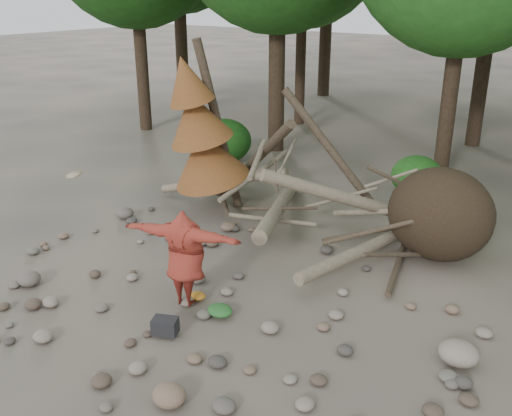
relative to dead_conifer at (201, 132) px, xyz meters
The scene contains 13 objects.
ground 5.05m from the dead_conifer, 47.26° to the right, with size 120.00×120.00×0.00m, color #514C44.
deadfall_pile 5.33m from the dead_conifer, ahead, with size 8.55×5.24×3.30m.
dead_conifer is the anchor object (origin of this frame).
bush_left 4.72m from the dead_conifer, 121.92° to the left, with size 1.80×1.80×1.44m, color #1B5115.
bush_mid 6.11m from the dead_conifer, 48.52° to the left, with size 1.40×1.40×1.12m, color #25661D.
frisbee_thrower 4.73m from the dead_conifer, 53.12° to the right, with size 3.48×1.24×2.22m.
backpack 5.89m from the dead_conifer, 55.91° to the right, with size 0.41×0.27×0.27m, color black.
cloth_green 5.41m from the dead_conifer, 46.14° to the right, with size 0.47×0.39×0.18m, color #29682A.
cloth_orange 4.87m from the dead_conifer, 50.84° to the right, with size 0.32×0.27×0.12m, color #B4741E.
boulder_front_left 5.26m from the dead_conifer, 93.12° to the right, with size 0.48×0.43×0.29m, color #6B6259.
boulder_front_right 7.46m from the dead_conifer, 53.18° to the right, with size 0.50×0.45×0.30m, color #856853.
boulder_mid_right 7.92m from the dead_conifer, 18.99° to the right, with size 0.62×0.56×0.37m, color gray.
boulder_mid_left 2.79m from the dead_conifer, 133.18° to the right, with size 0.47×0.42×0.28m, color #655C55.
Camera 1 is at (5.90, -6.87, 5.42)m, focal length 40.00 mm.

